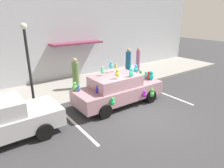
{
  "coord_description": "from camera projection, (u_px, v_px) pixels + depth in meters",
  "views": [
    {
      "loc": [
        -5.95,
        -5.81,
        4.35
      ],
      "look_at": [
        -0.13,
        2.21,
        0.9
      ],
      "focal_mm": 31.92,
      "sensor_mm": 36.0,
      "label": 1
    }
  ],
  "objects": [
    {
      "name": "parking_stripe_front",
      "position": [
        166.0,
        94.0,
        11.5
      ],
      "size": [
        0.12,
        3.6,
        0.01
      ],
      "primitive_type": "cube",
      "color": "silver",
      "rests_on": "ground"
    },
    {
      "name": "street_lamp_post",
      "position": [
        28.0,
        58.0,
        8.88
      ],
      "size": [
        0.28,
        0.28,
        3.89
      ],
      "color": "black",
      "rests_on": "sidewalk"
    },
    {
      "name": "plush_covered_car",
      "position": [
        118.0,
        89.0,
        10.03
      ],
      "size": [
        4.63,
        2.04,
        2.13
      ],
      "color": "#AF838F",
      "rests_on": "ground"
    },
    {
      "name": "pedestrian_near_shopfront",
      "position": [
        76.0,
        75.0,
        11.72
      ],
      "size": [
        0.4,
        0.4,
        1.86
      ],
      "color": "#5D7E46",
      "rests_on": "sidewalk"
    },
    {
      "name": "pedestrian_by_lamp",
      "position": [
        138.0,
        60.0,
        15.45
      ],
      "size": [
        0.3,
        0.3,
        1.84
      ],
      "color": "#A76287",
      "rests_on": "sidewalk"
    },
    {
      "name": "storefront_building",
      "position": [
        71.0,
        33.0,
        13.58
      ],
      "size": [
        24.0,
        1.25,
        6.4
      ],
      "color": "#B2B7C1",
      "rests_on": "ground"
    },
    {
      "name": "pedestrian_walking_past",
      "position": [
        128.0,
        63.0,
        14.53
      ],
      "size": [
        0.39,
        0.39,
        1.94
      ],
      "color": "#1E5A8D",
      "rests_on": "sidewalk"
    },
    {
      "name": "sidewalk",
      "position": [
        88.0,
        84.0,
        12.97
      ],
      "size": [
        24.0,
        4.0,
        0.15
      ],
      "primitive_type": "cube",
      "color": "gray",
      "rests_on": "ground"
    },
    {
      "name": "parking_stripe_rear",
      "position": [
        76.0,
        124.0,
        8.34
      ],
      "size": [
        0.12,
        3.6,
        0.01
      ],
      "primitive_type": "cube",
      "color": "silver",
      "rests_on": "ground"
    },
    {
      "name": "teddy_bear_on_sidewalk",
      "position": [
        135.0,
        76.0,
        13.15
      ],
      "size": [
        0.42,
        0.35,
        0.8
      ],
      "color": "#9E723D",
      "rests_on": "sidewalk"
    },
    {
      "name": "ground_plane",
      "position": [
        142.0,
        115.0,
        9.17
      ],
      "size": [
        60.0,
        60.0,
        0.0
      ],
      "primitive_type": "plane",
      "color": "#38383A"
    }
  ]
}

